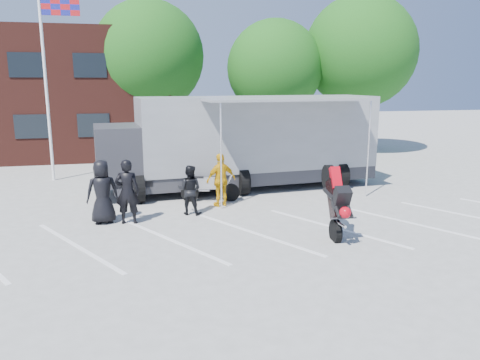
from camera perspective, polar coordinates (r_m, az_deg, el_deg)
name	(u,v)px	position (r m, az deg, el deg)	size (l,w,h in m)	color
ground	(258,246)	(12.36, 2.15, -8.00)	(100.00, 100.00, 0.00)	#A9A9A4
parking_bay_lines	(248,234)	(13.27, 1.03, -6.55)	(18.00, 5.00, 0.01)	white
office_building	(6,94)	(30.04, -26.68, 9.33)	(18.00, 8.00, 7.00)	#4A1E17
flagpole	(50,61)	(21.47, -22.10, 13.33)	(1.61, 0.12, 8.00)	white
tree_left	(149,56)	(27.27, -11.06, 14.57)	(6.12, 6.12, 8.64)	#382314
tree_mid	(275,68)	(27.43, 4.26, 13.43)	(5.44, 5.44, 7.68)	#382314
tree_right	(360,52)	(28.88, 14.45, 14.87)	(6.46, 6.46, 9.12)	#382314
transporter_truck	(246,188)	(18.91, 0.72, -0.94)	(11.43, 5.50, 3.64)	gray
parked_motorcycle	(210,201)	(16.81, -3.63, -2.61)	(0.71, 2.14, 1.12)	#B1B2B6
stunt_bike_rider	(327,233)	(13.57, 10.59, -6.36)	(0.87, 1.85, 2.18)	black
spectator_leather_a	(102,192)	(14.62, -16.43, -1.39)	(0.95, 0.62, 1.94)	black
spectator_leather_b	(127,192)	(14.37, -13.57, -1.39)	(0.72, 0.47, 1.97)	black
spectator_leather_c	(190,190)	(15.08, -6.16, -1.21)	(0.78, 0.61, 1.60)	black
spectator_hivis	(221,180)	(15.98, -2.33, 0.01)	(1.07, 0.45, 1.83)	#E1A50B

